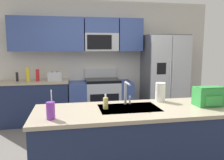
% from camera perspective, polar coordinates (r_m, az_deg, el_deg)
% --- Properties ---
extents(ground_plane, '(9.00, 9.00, 0.00)m').
position_cam_1_polar(ground_plane, '(3.50, 1.45, -18.74)').
color(ground_plane, '#66605B').
rests_on(ground_plane, ground).
extents(kitchen_wall_unit, '(5.20, 0.43, 2.60)m').
position_cam_1_polar(kitchen_wall_unit, '(5.16, -5.00, 6.95)').
color(kitchen_wall_unit, beige).
rests_on(kitchen_wall_unit, ground).
extents(back_counter, '(1.38, 0.63, 0.90)m').
position_cam_1_polar(back_counter, '(5.03, -18.64, -5.25)').
color(back_counter, '#1E2A4D').
rests_on(back_counter, ground).
extents(range_oven, '(1.36, 0.61, 1.10)m').
position_cam_1_polar(range_oven, '(5.03, -2.82, -4.91)').
color(range_oven, '#B7BABF').
rests_on(range_oven, ground).
extents(refrigerator, '(0.90, 0.76, 1.85)m').
position_cam_1_polar(refrigerator, '(5.26, 12.87, 0.81)').
color(refrigerator, '#4C4F54').
rests_on(refrigerator, ground).
extents(island_counter, '(2.33, 0.82, 0.90)m').
position_cam_1_polar(island_counter, '(2.77, 6.41, -16.02)').
color(island_counter, '#1E2A4D').
rests_on(island_counter, ground).
extents(toaster, '(0.28, 0.16, 0.18)m').
position_cam_1_polar(toaster, '(4.84, -14.14, 0.92)').
color(toaster, '#B7BABF').
rests_on(toaster, back_counter).
extents(pepper_mill, '(0.05, 0.05, 0.18)m').
position_cam_1_polar(pepper_mill, '(4.99, -22.62, 0.75)').
color(pepper_mill, black).
rests_on(pepper_mill, back_counter).
extents(bottle_yellow, '(0.07, 0.07, 0.27)m').
position_cam_1_polar(bottle_yellow, '(4.90, -20.30, 1.26)').
color(bottle_yellow, yellow).
rests_on(bottle_yellow, back_counter).
extents(bottle_red, '(0.07, 0.07, 0.24)m').
position_cam_1_polar(bottle_red, '(4.89, -18.10, 1.18)').
color(bottle_red, red).
rests_on(bottle_red, back_counter).
extents(sink_faucet, '(0.08, 0.21, 0.28)m').
position_cam_1_polar(sink_faucet, '(2.73, 3.55, -2.76)').
color(sink_faucet, '#B7BABF').
rests_on(sink_faucet, island_counter).
extents(drink_cup_purple, '(0.08, 0.08, 0.29)m').
position_cam_1_polar(drink_cup_purple, '(2.29, -15.08, -7.36)').
color(drink_cup_purple, purple).
rests_on(drink_cup_purple, island_counter).
extents(soap_dispenser, '(0.06, 0.06, 0.17)m').
position_cam_1_polar(soap_dispenser, '(2.57, -1.62, -5.77)').
color(soap_dispenser, '#D8CC66').
rests_on(soap_dispenser, island_counter).
extents(paper_towel_roll, '(0.12, 0.12, 0.24)m').
position_cam_1_polar(paper_towel_roll, '(2.97, 11.98, -2.96)').
color(paper_towel_roll, white).
rests_on(paper_towel_roll, island_counter).
extents(backpack, '(0.32, 0.22, 0.23)m').
position_cam_1_polar(backpack, '(2.93, 23.01, -3.67)').
color(backpack, green).
rests_on(backpack, island_counter).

